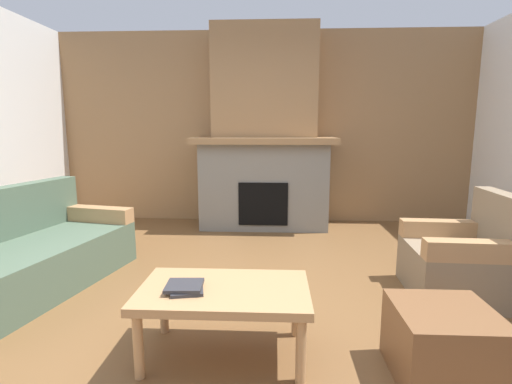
% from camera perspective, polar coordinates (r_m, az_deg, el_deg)
% --- Properties ---
extents(ground, '(9.00, 9.00, 0.00)m').
position_cam_1_polar(ground, '(2.96, -0.37, -17.79)').
color(ground, brown).
extents(wall_back_wood_panel, '(6.00, 0.12, 2.70)m').
position_cam_1_polar(wall_back_wood_panel, '(5.62, 1.35, 9.49)').
color(wall_back_wood_panel, '#997047').
rests_on(wall_back_wood_panel, ground).
extents(fireplace, '(1.90, 0.82, 2.70)m').
position_cam_1_polar(fireplace, '(5.25, 1.23, 7.45)').
color(fireplace, gray).
rests_on(fireplace, ground).
extents(couch, '(1.19, 1.93, 0.85)m').
position_cam_1_polar(couch, '(3.80, -31.10, -8.23)').
color(couch, '#4C604C').
rests_on(couch, ground).
extents(armchair, '(0.80, 0.80, 0.85)m').
position_cam_1_polar(armchair, '(3.58, 28.64, -8.96)').
color(armchair, '#847056').
rests_on(armchair, ground).
extents(coffee_table, '(1.00, 0.60, 0.43)m').
position_cam_1_polar(coffee_table, '(2.35, -4.78, -15.23)').
color(coffee_table, tan).
rests_on(coffee_table, ground).
extents(ottoman, '(0.52, 0.52, 0.40)m').
position_cam_1_polar(ottoman, '(2.45, 26.10, -19.70)').
color(ottoman, brown).
rests_on(ottoman, ground).
extents(book_stack_near_edge, '(0.23, 0.23, 0.04)m').
position_cam_1_polar(book_stack_near_edge, '(2.30, -10.46, -13.82)').
color(book_stack_near_edge, '#2D2D33').
rests_on(book_stack_near_edge, coffee_table).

